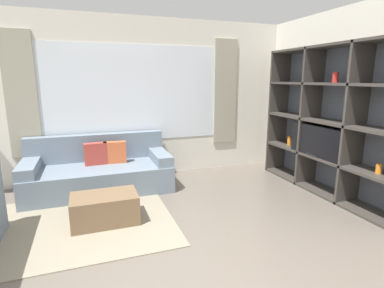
{
  "coord_description": "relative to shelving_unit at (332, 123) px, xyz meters",
  "views": [
    {
      "loc": [
        -0.79,
        -1.82,
        1.7
      ],
      "look_at": [
        0.5,
        1.82,
        0.85
      ],
      "focal_mm": 28.0,
      "sensor_mm": 36.0,
      "label": 1
    }
  ],
  "objects": [
    {
      "name": "wall_right",
      "position": [
        0.21,
        0.09,
        0.28
      ],
      "size": [
        0.07,
        4.52,
        2.7
      ],
      "primitive_type": "cube",
      "color": "silver",
      "rests_on": "ground_plane"
    },
    {
      "name": "ottoman",
      "position": [
        -3.25,
        0.09,
        -0.89
      ],
      "size": [
        0.76,
        0.48,
        0.35
      ],
      "color": "brown",
      "rests_on": "ground_plane"
    },
    {
      "name": "couch_main",
      "position": [
        -3.25,
        1.27,
        -0.78
      ],
      "size": [
        2.13,
        0.96,
        0.82
      ],
      "color": "slate",
      "rests_on": "ground_plane"
    },
    {
      "name": "area_rug",
      "position": [
        -3.83,
        0.15,
        -1.06
      ],
      "size": [
        2.74,
        1.82,
        0.01
      ],
      "primitive_type": "cube",
      "color": "gray",
      "rests_on": "ground_plane"
    },
    {
      "name": "shelving_unit",
      "position": [
        0.0,
        0.0,
        0.0
      ],
      "size": [
        0.42,
        2.56,
        2.17
      ],
      "color": "#515660",
      "rests_on": "ground_plane"
    },
    {
      "name": "wall_back",
      "position": [
        -2.59,
        1.78,
        0.29
      ],
      "size": [
        6.72,
        0.11,
        2.7
      ],
      "color": "silver",
      "rests_on": "ground_plane"
    }
  ]
}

